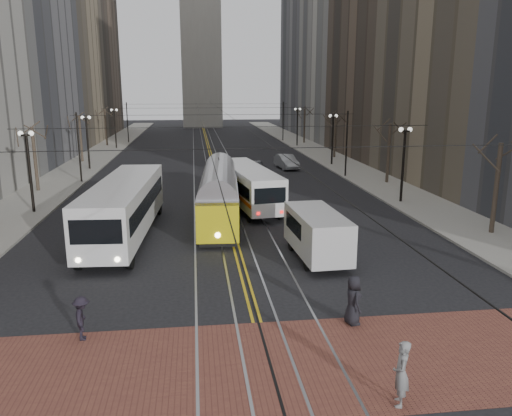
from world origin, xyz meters
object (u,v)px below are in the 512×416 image
object	(u,v)px
streetcar	(219,199)
sedan_grey	(256,168)
transit_bus	(125,210)
pedestrian_d	(82,318)
sedan_silver	(286,162)
rear_bus	(249,187)
pedestrian_b	(401,374)
cargo_van	(317,236)
pedestrian_a	(353,300)

from	to	relation	value
streetcar	sedan_grey	xyz separation A→B (m)	(4.63, 17.34, -0.69)
transit_bus	pedestrian_d	world-z (taller)	transit_bus
sedan_silver	sedan_grey	bearing A→B (deg)	-138.15
rear_bus	streetcar	bearing A→B (deg)	-128.27
pedestrian_b	transit_bus	bearing A→B (deg)	-132.18
cargo_van	pedestrian_b	bearing A→B (deg)	-95.92
streetcar	pedestrian_d	world-z (taller)	streetcar
sedan_silver	pedestrian_d	bearing A→B (deg)	-118.19
sedan_grey	pedestrian_d	xyz separation A→B (m)	(-10.29, -33.12, 0.00)
streetcar	pedestrian_b	world-z (taller)	streetcar
sedan_grey	cargo_van	bearing A→B (deg)	-87.94
sedan_grey	streetcar	bearing A→B (deg)	-102.88
transit_bus	cargo_van	size ratio (longest dim) A/B	2.39
transit_bus	rear_bus	size ratio (longest dim) A/B	1.19
sedan_silver	rear_bus	bearing A→B (deg)	-116.62
pedestrian_a	pedestrian_d	size ratio (longest dim) A/B	1.19
sedan_silver	pedestrian_d	distance (m)	40.38
streetcar	pedestrian_a	xyz separation A→B (m)	(4.19, -15.77, -0.54)
transit_bus	streetcar	size ratio (longest dim) A/B	1.06
sedan_silver	pedestrian_a	size ratio (longest dim) A/B	2.49
pedestrian_a	pedestrian_b	world-z (taller)	pedestrian_b
rear_bus	sedan_silver	size ratio (longest dim) A/B	2.39
sedan_grey	pedestrian_b	bearing A→B (deg)	-88.93
sedan_silver	streetcar	bearing A→B (deg)	-118.88
pedestrian_a	sedan_grey	bearing A→B (deg)	-6.11
pedestrian_a	pedestrian_b	xyz separation A→B (m)	(-0.22, -5.00, 0.01)
transit_bus	streetcar	bearing A→B (deg)	31.07
pedestrian_a	streetcar	bearing A→B (deg)	9.53
sedan_silver	pedestrian_b	bearing A→B (deg)	-103.68
cargo_van	sedan_silver	xyz separation A→B (m)	(4.00, 30.36, -0.47)
pedestrian_a	pedestrian_d	bearing A→B (deg)	84.64
streetcar	pedestrian_b	size ratio (longest dim) A/B	6.60
pedestrian_b	sedan_silver	bearing A→B (deg)	-167.12
transit_bus	pedestrian_a	xyz separation A→B (m)	(9.96, -12.77, -0.73)
transit_bus	pedestrian_b	distance (m)	20.27
cargo_van	sedan_grey	size ratio (longest dim) A/B	1.19
rear_bus	pedestrian_b	world-z (taller)	rear_bus
streetcar	sedan_silver	distance (m)	23.64
transit_bus	pedestrian_b	xyz separation A→B (m)	(9.74, -17.77, -0.72)
transit_bus	sedan_grey	distance (m)	22.87
transit_bus	cargo_van	xyz separation A→B (m)	(10.40, -5.35, -0.44)
pedestrian_b	pedestrian_d	distance (m)	10.85
transit_bus	pedestrian_d	bearing A→B (deg)	-85.98
sedan_grey	pedestrian_a	distance (m)	33.12
rear_bus	transit_bus	bearing A→B (deg)	-146.81
transit_bus	sedan_silver	distance (m)	28.87
rear_bus	pedestrian_d	size ratio (longest dim) A/B	7.08
pedestrian_a	sedan_silver	bearing A→B (deg)	-12.05
cargo_van	pedestrian_d	world-z (taller)	cargo_van
transit_bus	sedan_grey	world-z (taller)	transit_bus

